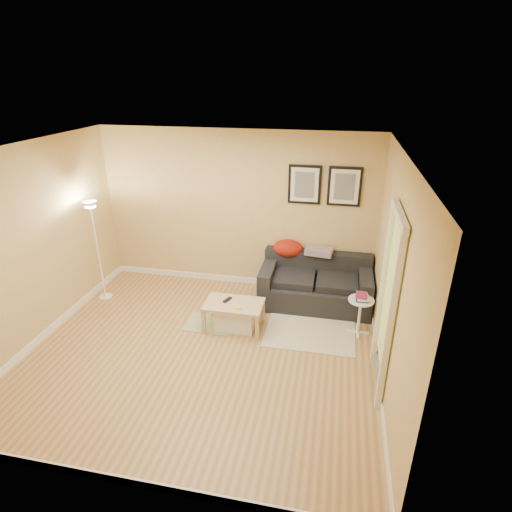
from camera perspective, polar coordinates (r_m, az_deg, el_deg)
name	(u,v)px	position (r m, az deg, el deg)	size (l,w,h in m)	color
floor	(203,351)	(5.63, -7.41, -12.87)	(4.50, 4.50, 0.00)	tan
ceiling	(190,151)	(4.58, -9.18, 14.14)	(4.50, 4.50, 0.00)	white
wall_back	(237,211)	(6.75, -2.65, 6.25)	(4.50, 4.50, 0.00)	tan
wall_front	(111,370)	(3.43, -19.49, -14.72)	(4.50, 4.50, 0.00)	tan
wall_left	(31,247)	(6.07, -28.70, 1.09)	(4.00, 4.00, 0.00)	tan
wall_right	(392,279)	(4.75, 18.38, -3.04)	(4.00, 4.00, 0.00)	tan
baseboard_back	(238,279)	(7.22, -2.48, -3.25)	(4.50, 0.02, 0.10)	white
baseboard_front	(132,482)	(4.31, -16.85, -27.79)	(4.50, 0.02, 0.10)	white
baseboard_left	(52,328)	(6.59, -26.47, -8.95)	(0.02, 4.00, 0.10)	white
baseboard_right	(378,370)	(5.42, 16.51, -14.89)	(0.02, 4.00, 0.10)	white
sofa	(316,282)	(6.49, 8.25, -3.61)	(1.70, 0.90, 0.75)	black
red_throw	(288,248)	(6.66, 4.47, 1.06)	(0.48, 0.36, 0.28)	maroon
plaid_throw	(319,251)	(6.58, 8.72, 0.68)	(0.42, 0.26, 0.10)	tan
framed_print_left	(305,185)	(6.42, 6.75, 9.81)	(0.50, 0.04, 0.60)	black
framed_print_right	(345,187)	(6.40, 12.18, 9.39)	(0.50, 0.04, 0.60)	black
area_rug	(310,334)	(5.93, 7.45, -10.64)	(1.25, 0.85, 0.01)	beige
green_runner	(210,324)	(6.13, -6.37, -9.30)	(0.70, 0.50, 0.01)	#668C4C
coffee_table	(234,316)	(5.91, -3.06, -8.26)	(0.82, 0.50, 0.41)	tan
remote_control	(227,300)	(5.88, -4.00, -6.07)	(0.05, 0.16, 0.02)	black
tape_roll	(238,308)	(5.67, -2.46, -7.18)	(0.07, 0.07, 0.03)	yellow
storage_bin	(236,316)	(5.96, -2.84, -8.31)	(0.57, 0.42, 0.35)	white
side_table	(359,316)	(5.95, 14.12, -8.11)	(0.35, 0.35, 0.54)	white
book_stack	(362,297)	(5.81, 14.49, -5.49)	(0.17, 0.23, 0.07)	navy
floor_lamp	(98,254)	(6.87, -21.00, 0.24)	(0.21, 0.21, 1.63)	white
doorway	(386,307)	(4.74, 17.52, -6.76)	(0.12, 1.01, 2.13)	white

